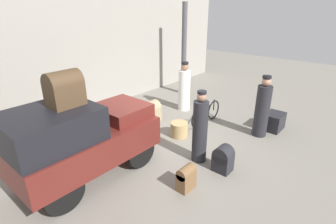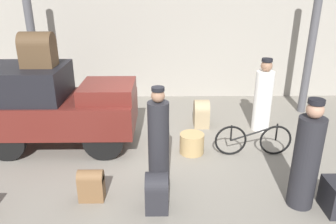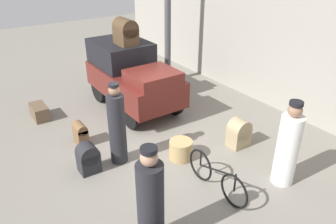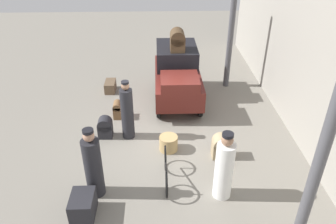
% 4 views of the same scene
% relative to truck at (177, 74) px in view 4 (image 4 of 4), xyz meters
% --- Properties ---
extents(ground_plane, '(30.00, 30.00, 0.00)m').
position_rel_truck_xyz_m(ground_plane, '(2.28, -0.62, -1.00)').
color(ground_plane, gray).
extents(station_building_facade, '(16.00, 0.15, 4.50)m').
position_rel_truck_xyz_m(station_building_facade, '(2.28, 3.46, 1.25)').
color(station_building_facade, gray).
rests_on(station_building_facade, ground).
extents(canopy_pillar_left, '(0.21, 0.21, 3.80)m').
position_rel_truck_xyz_m(canopy_pillar_left, '(-1.05, 2.00, 0.90)').
color(canopy_pillar_left, '#4C4C51').
rests_on(canopy_pillar_left, ground).
extents(canopy_pillar_right, '(0.21, 0.21, 3.80)m').
position_rel_truck_xyz_m(canopy_pillar_right, '(6.34, 2.00, 0.90)').
color(canopy_pillar_right, '#4C4C51').
rests_on(canopy_pillar_right, ground).
extents(truck, '(3.23, 1.55, 1.83)m').
position_rel_truck_xyz_m(truck, '(0.00, 0.00, 0.00)').
color(truck, black).
rests_on(truck, ground).
extents(bicycle, '(1.63, 0.04, 0.72)m').
position_rel_truck_xyz_m(bicycle, '(4.28, -0.53, -0.66)').
color(bicycle, black).
rests_on(bicycle, ground).
extents(wicker_basket, '(0.53, 0.53, 0.44)m').
position_rel_truck_xyz_m(wicker_basket, '(2.99, -0.42, -0.78)').
color(wicker_basket, tan).
rests_on(wicker_basket, ground).
extents(porter_carrying_trunk, '(0.37, 0.37, 1.86)m').
position_rel_truck_xyz_m(porter_carrying_trunk, '(2.29, -1.61, -0.14)').
color(porter_carrying_trunk, '#232328').
rests_on(porter_carrying_trunk, ground).
extents(conductor_in_dark_uniform, '(0.44, 0.44, 1.80)m').
position_rel_truck_xyz_m(conductor_in_dark_uniform, '(4.82, 0.79, -0.18)').
color(conductor_in_dark_uniform, white).
rests_on(conductor_in_dark_uniform, ground).
extents(porter_lifting_near_truck, '(0.42, 0.42, 1.85)m').
position_rel_truck_xyz_m(porter_lifting_near_truck, '(4.64, -2.23, -0.16)').
color(porter_lifting_near_truck, '#232328').
rests_on(porter_lifting_near_truck, ground).
extents(suitcase_black_upright, '(0.42, 0.25, 0.56)m').
position_rel_truck_xyz_m(suitcase_black_upright, '(1.16, -2.05, -0.70)').
color(suitcase_black_upright, brown).
rests_on(suitcase_black_upright, ground).
extents(suitcase_small_leather, '(0.70, 0.52, 0.54)m').
position_rel_truck_xyz_m(suitcase_small_leather, '(5.31, -2.41, -0.73)').
color(suitcase_small_leather, '#232328').
rests_on(suitcase_small_leather, ground).
extents(trunk_umber_medium, '(0.72, 0.38, 0.38)m').
position_rel_truck_xyz_m(trunk_umber_medium, '(-0.76, -2.51, -0.81)').
color(trunk_umber_medium, brown).
rests_on(trunk_umber_medium, ground).
extents(trunk_large_brown, '(0.38, 0.49, 0.70)m').
position_rel_truck_xyz_m(trunk_large_brown, '(3.35, 1.02, -0.66)').
color(trunk_large_brown, '#9E8966').
rests_on(trunk_large_brown, ground).
extents(trunk_barrel_dark, '(0.37, 0.42, 0.66)m').
position_rel_truck_xyz_m(trunk_barrel_dark, '(2.27, -2.31, -0.67)').
color(trunk_barrel_dark, '#232328').
rests_on(trunk_barrel_dark, ground).
extents(trunk_on_truck_roof, '(0.66, 0.49, 0.71)m').
position_rel_truck_xyz_m(trunk_on_truck_roof, '(-0.19, 0.00, 1.18)').
color(trunk_on_truck_roof, '#4C3823').
rests_on(trunk_on_truck_roof, truck).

